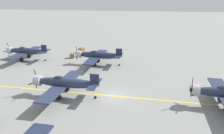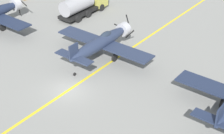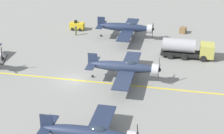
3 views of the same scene
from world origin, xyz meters
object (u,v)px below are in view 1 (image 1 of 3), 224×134
at_px(airplane_far_right, 26,51).
at_px(supply_crate_outboard, 82,50).
at_px(airplane_mid_center, 64,83).
at_px(supply_crate_mid_lane, 72,56).
at_px(airplane_mid_right, 98,55).

distance_m(airplane_far_right, supply_crate_outboard, 13.49).
height_order(airplane_mid_center, supply_crate_outboard, airplane_mid_center).
bearing_deg(airplane_far_right, airplane_mid_center, -143.69).
relative_size(supply_crate_mid_lane, supply_crate_outboard, 0.88).
bearing_deg(airplane_mid_center, supply_crate_outboard, 10.67).
relative_size(airplane_far_right, supply_crate_mid_lane, 9.59).
height_order(airplane_far_right, airplane_mid_center, airplane_mid_center).
bearing_deg(airplane_mid_right, airplane_far_right, 96.28).
height_order(airplane_mid_right, supply_crate_outboard, airplane_mid_right).
bearing_deg(airplane_far_right, supply_crate_outboard, -56.64).
height_order(airplane_far_right, supply_crate_outboard, airplane_far_right).
relative_size(airplane_mid_center, supply_crate_mid_lane, 9.59).
xyz_separation_m(supply_crate_mid_lane, supply_crate_outboard, (5.38, -0.50, 0.07)).
relative_size(airplane_mid_right, supply_crate_mid_lane, 9.59).
height_order(airplane_far_right, airplane_mid_right, airplane_mid_right).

